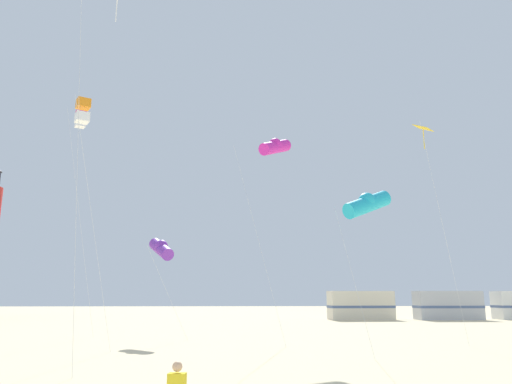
% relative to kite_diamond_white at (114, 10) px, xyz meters
% --- Properties ---
extents(kite_diamond_white, '(2.05, 2.05, 14.08)m').
position_rel_kite_diamond_white_xyz_m(kite_diamond_white, '(0.00, 0.00, 0.00)').
color(kite_diamond_white, silver).
rests_on(kite_diamond_white, ground).
extents(kite_tube_violet, '(2.64, 2.99, 5.76)m').
position_rel_kite_diamond_white_xyz_m(kite_tube_violet, '(0.41, 11.21, -8.06)').
color(kite_tube_violet, silver).
rests_on(kite_tube_violet, ground).
extents(kite_tube_cyan, '(2.65, 2.32, 7.05)m').
position_rel_kite_diamond_white_xyz_m(kite_tube_cyan, '(10.50, 3.78, -6.77)').
color(kite_tube_cyan, silver).
rests_on(kite_tube_cyan, ground).
extents(kite_tube_magenta, '(3.44, 3.57, 11.44)m').
position_rel_kite_diamond_white_xyz_m(kite_tube_magenta, '(6.93, 9.47, -2.38)').
color(kite_tube_magenta, silver).
rests_on(kite_tube_magenta, ground).
extents(kite_diamond_gold, '(1.83, 1.80, 11.57)m').
position_rel_kite_diamond_white_xyz_m(kite_diamond_gold, '(14.94, 7.71, -2.29)').
color(kite_diamond_gold, silver).
rests_on(kite_diamond_gold, ground).
extents(kite_box_rainbow, '(2.27, 2.27, 14.25)m').
position_rel_kite_diamond_white_xyz_m(kite_box_rainbow, '(-5.50, 13.23, 0.52)').
color(kite_box_rainbow, silver).
rests_on(kite_box_rainbow, ground).
extents(kite_box_orange, '(2.35, 2.35, 11.56)m').
position_rel_kite_diamond_white_xyz_m(kite_box_orange, '(-2.58, 5.02, -2.16)').
color(kite_box_orange, silver).
rests_on(kite_box_orange, ground).
extents(rv_van_cream, '(6.59, 2.78, 2.80)m').
position_rel_kite_diamond_white_xyz_m(rv_van_cream, '(17.30, 32.36, -11.73)').
color(rv_van_cream, beige).
rests_on(rv_van_cream, ground).
extents(rv_van_silver, '(6.46, 2.41, 2.80)m').
position_rel_kite_diamond_white_xyz_m(rv_van_silver, '(25.96, 31.68, -11.73)').
color(rv_van_silver, '#B7BABF').
rests_on(rv_van_silver, ground).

